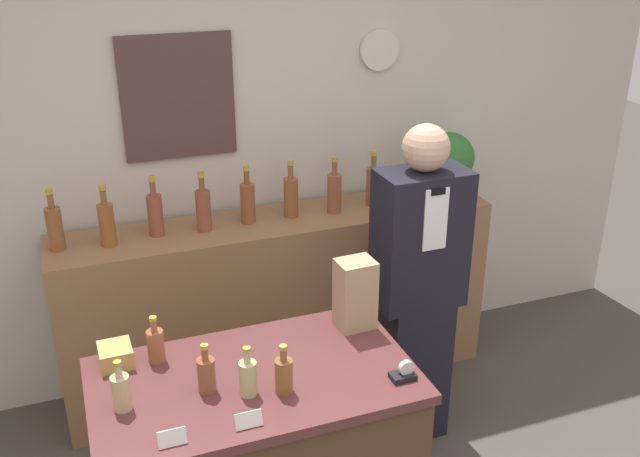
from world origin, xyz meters
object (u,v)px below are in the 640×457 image
at_px(potted_plant, 449,160).
at_px(shopkeeper, 417,291).
at_px(paper_bag, 355,294).
at_px(tape_dispenser, 404,373).

bearing_deg(potted_plant, shopkeeper, -128.35).
bearing_deg(shopkeeper, paper_bag, -141.48).
bearing_deg(paper_bag, tape_dispenser, -86.50).
height_order(shopkeeper, paper_bag, shopkeeper).
relative_size(shopkeeper, tape_dispenser, 18.41).
bearing_deg(tape_dispenser, paper_bag, 93.50).
height_order(potted_plant, paper_bag, potted_plant).
bearing_deg(paper_bag, shopkeeper, 38.52).
relative_size(paper_bag, tape_dispenser, 3.24).
bearing_deg(paper_bag, potted_plant, 45.93).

